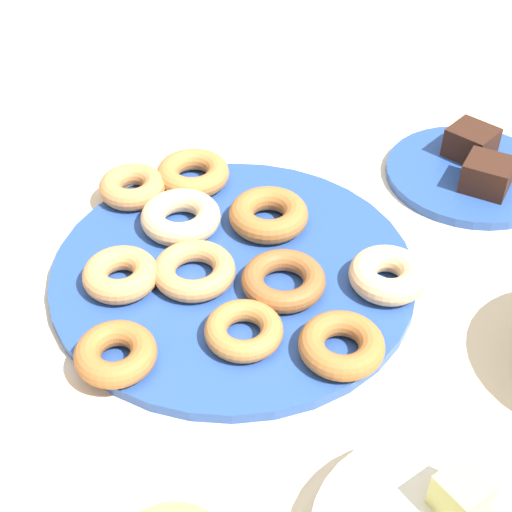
{
  "coord_description": "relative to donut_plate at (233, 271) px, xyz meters",
  "views": [
    {
      "loc": [
        0.51,
        0.35,
        0.57
      ],
      "look_at": [
        0.0,
        0.03,
        0.04
      ],
      "focal_mm": 53.05,
      "sensor_mm": 36.0,
      "label": 1
    }
  ],
  "objects": [
    {
      "name": "donut_5",
      "position": [
        0.05,
        0.16,
        0.02
      ],
      "size": [
        0.11,
        0.11,
        0.03
      ],
      "primitive_type": "torus",
      "rotation": [
        0.0,
        0.0,
        3.64
      ],
      "color": "#AD6B33",
      "rests_on": "donut_plate"
    },
    {
      "name": "donut_6",
      "position": [
        -0.04,
        -0.18,
        0.02
      ],
      "size": [
        0.11,
        0.11,
        0.03
      ],
      "primitive_type": "torus",
      "rotation": [
        0.0,
        0.0,
        0.64
      ],
      "color": "#C6844C",
      "rests_on": "donut_plate"
    },
    {
      "name": "donut_4",
      "position": [
        -0.06,
        0.15,
        0.02
      ],
      "size": [
        0.09,
        0.09,
        0.03
      ],
      "primitive_type": "torus",
      "rotation": [
        0.0,
        0.0,
        1.68
      ],
      "color": "#EABC84",
      "rests_on": "donut_plate"
    },
    {
      "name": "donut_7",
      "position": [
        0.17,
        -0.02,
        0.02
      ],
      "size": [
        0.11,
        0.11,
        0.03
      ],
      "primitive_type": "torus",
      "rotation": [
        0.0,
        0.0,
        5.18
      ],
      "color": "#AD6B33",
      "rests_on": "donut_plate"
    },
    {
      "name": "donut_9",
      "position": [
        0.04,
        -0.02,
        0.02
      ],
      "size": [
        0.13,
        0.13,
        0.02
      ],
      "primitive_type": "torus",
      "rotation": [
        0.0,
        0.0,
        5.36
      ],
      "color": "tan",
      "rests_on": "donut_plate"
    },
    {
      "name": "ground_plane",
      "position": [
        0.0,
        0.0,
        -0.01
      ],
      "size": [
        2.4,
        2.4,
        0.0
      ],
      "primitive_type": "plane",
      "color": "beige"
    },
    {
      "name": "melon_chunk_left",
      "position": [
        0.15,
        0.32,
        0.04
      ],
      "size": [
        0.05,
        0.05,
        0.04
      ],
      "primitive_type": "cube",
      "rotation": [
        0.0,
        0.0,
        -0.38
      ],
      "color": "#DBD67A",
      "rests_on": "fruit_bowl"
    },
    {
      "name": "donut_1",
      "position": [
        -0.1,
        -0.13,
        0.02
      ],
      "size": [
        0.12,
        0.12,
        0.03
      ],
      "primitive_type": "torus",
      "rotation": [
        0.0,
        0.0,
        4.18
      ],
      "color": "#BC7A3D",
      "rests_on": "donut_plate"
    },
    {
      "name": "cake_plate",
      "position": [
        -0.32,
        0.15,
        -0.0
      ],
      "size": [
        0.22,
        0.22,
        0.01
      ],
      "primitive_type": "cylinder",
      "color": "#284C9E",
      "rests_on": "ground_plane"
    },
    {
      "name": "donut_plate",
      "position": [
        0.0,
        0.0,
        0.0
      ],
      "size": [
        0.4,
        0.4,
        0.01
      ],
      "primitive_type": "cylinder",
      "color": "#284C9E",
      "rests_on": "ground_plane"
    },
    {
      "name": "donut_0",
      "position": [
        0.08,
        0.07,
        0.02
      ],
      "size": [
        0.11,
        0.11,
        0.02
      ],
      "primitive_type": "torus",
      "rotation": [
        0.0,
        0.0,
        2.68
      ],
      "color": "#BC7A3D",
      "rests_on": "donut_plate"
    },
    {
      "name": "donut_3",
      "position": [
        -0.0,
        0.06,
        0.02
      ],
      "size": [
        0.09,
        0.09,
        0.02
      ],
      "primitive_type": "torus",
      "rotation": [
        0.0,
        0.0,
        4.76
      ],
      "color": "#995B2D",
      "rests_on": "donut_plate"
    },
    {
      "name": "donut_10",
      "position": [
        -0.03,
        -0.09,
        0.02
      ],
      "size": [
        0.12,
        0.12,
        0.03
      ],
      "primitive_type": "torus",
      "rotation": [
        0.0,
        0.0,
        0.41
      ],
      "color": "#EABC84",
      "rests_on": "donut_plate"
    },
    {
      "name": "donut_8",
      "position": [
        0.09,
        -0.09,
        0.02
      ],
      "size": [
        0.08,
        0.08,
        0.03
      ],
      "primitive_type": "torus",
      "rotation": [
        0.0,
        0.0,
        3.17
      ],
      "color": "tan",
      "rests_on": "donut_plate"
    },
    {
      "name": "brownie_near",
      "position": [
        -0.35,
        0.14,
        0.03
      ],
      "size": [
        0.06,
        0.06,
        0.04
      ],
      "primitive_type": "cube",
      "rotation": [
        0.0,
        0.0,
        -0.17
      ],
      "color": "#381E14",
      "rests_on": "cake_plate"
    },
    {
      "name": "brownie_far",
      "position": [
        -0.29,
        0.18,
        0.03
      ],
      "size": [
        0.06,
        0.06,
        0.04
      ],
      "primitive_type": "cube",
      "rotation": [
        0.0,
        0.0,
        0.09
      ],
      "color": "#381E14",
      "rests_on": "cake_plate"
    },
    {
      "name": "donut_2",
      "position": [
        -0.08,
        -0.01,
        0.02
      ],
      "size": [
        0.13,
        0.13,
        0.03
      ],
      "primitive_type": "torus",
      "rotation": [
        0.0,
        0.0,
        5.52
      ],
      "color": "#AD6B33",
      "rests_on": "donut_plate"
    }
  ]
}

